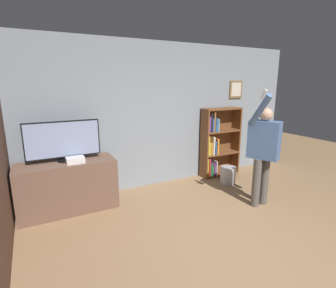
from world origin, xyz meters
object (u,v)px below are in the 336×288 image
at_px(person, 264,148).
at_px(waste_bin, 228,175).
at_px(television, 63,141).
at_px(bookshelf, 216,143).
at_px(game_console, 75,160).

xyz_separation_m(person, waste_bin, (0.18, 0.99, -0.80)).
xyz_separation_m(television, waste_bin, (2.96, -0.34, -0.94)).
bearing_deg(waste_bin, bookshelf, 81.81).
bearing_deg(game_console, bookshelf, 6.51).
xyz_separation_m(game_console, bookshelf, (2.91, 0.33, -0.13)).
relative_size(bookshelf, person, 0.77).
bearing_deg(game_console, television, 126.68).
distance_m(game_console, waste_bin, 2.92).
distance_m(bookshelf, waste_bin, 0.74).
distance_m(television, game_console, 0.35).
relative_size(person, waste_bin, 5.58).
bearing_deg(game_console, person, -23.47).
height_order(television, person, person).
relative_size(game_console, waste_bin, 0.78).
height_order(game_console, waste_bin, game_console).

